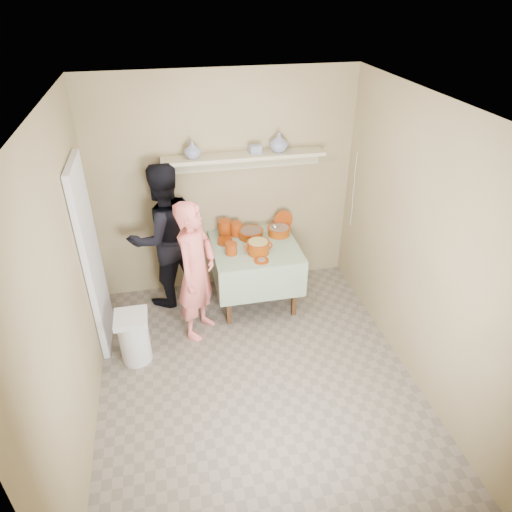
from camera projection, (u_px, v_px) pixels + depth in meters
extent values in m
plane|color=#75695C|center=(257.00, 379.00, 4.48)|extent=(3.50, 3.50, 0.00)
cube|color=silver|center=(92.00, 259.00, 4.49)|extent=(0.06, 0.70, 2.00)
cylinder|color=maroon|center=(224.00, 228.00, 5.33)|extent=(0.15, 0.15, 0.20)
cylinder|color=maroon|center=(236.00, 229.00, 5.35)|extent=(0.14, 0.14, 0.16)
cylinder|color=maroon|center=(231.00, 249.00, 5.00)|extent=(0.13, 0.13, 0.13)
cylinder|color=maroon|center=(225.00, 241.00, 5.22)|extent=(0.17, 0.17, 0.05)
cylinder|color=maroon|center=(283.00, 220.00, 5.46)|extent=(0.23, 0.06, 0.23)
imported|color=navy|center=(279.00, 142.00, 4.99)|extent=(0.21, 0.21, 0.21)
imported|color=navy|center=(192.00, 150.00, 4.81)|extent=(0.21, 0.21, 0.19)
cube|color=navy|center=(255.00, 149.00, 4.97)|extent=(0.14, 0.11, 0.09)
imported|color=#E36962|center=(196.00, 271.00, 4.69)|extent=(0.63, 0.68, 1.57)
imported|color=black|center=(164.00, 237.00, 5.15)|extent=(1.03, 0.93, 1.73)
cube|color=#98865D|center=(225.00, 187.00, 5.26)|extent=(3.00, 0.02, 2.60)
cube|color=#98865D|center=(329.00, 453.00, 2.33)|extent=(3.00, 0.02, 2.60)
cube|color=#98865D|center=(67.00, 291.00, 3.53)|extent=(0.02, 3.50, 2.60)
cube|color=#98865D|center=(422.00, 249.00, 4.06)|extent=(0.02, 3.50, 2.60)
cube|color=silver|center=(257.00, 108.00, 3.11)|extent=(3.00, 3.50, 0.02)
cube|color=#4C2D16|center=(228.00, 298.00, 5.02)|extent=(0.05, 0.05, 0.71)
cube|color=#4C2D16|center=(295.00, 289.00, 5.15)|extent=(0.05, 0.05, 0.71)
cube|color=#4C2D16|center=(219.00, 262.00, 5.65)|extent=(0.05, 0.05, 0.71)
cube|color=#4C2D16|center=(278.00, 255.00, 5.79)|extent=(0.05, 0.05, 0.71)
cube|color=#4C2D16|center=(255.00, 248.00, 5.21)|extent=(0.90, 0.90, 0.04)
cube|color=#1E5925|center=(255.00, 246.00, 5.19)|extent=(0.96, 0.96, 0.01)
cube|color=#1E5925|center=(264.00, 285.00, 4.91)|extent=(0.96, 0.01, 0.44)
cube|color=#1E5925|center=(247.00, 242.00, 5.70)|extent=(0.96, 0.01, 0.44)
cube|color=#1E5925|center=(214.00, 266.00, 5.22)|extent=(0.01, 0.96, 0.44)
cube|color=#1E5925|center=(295.00, 257.00, 5.39)|extent=(0.01, 0.96, 0.44)
cylinder|color=#712804|center=(251.00, 234.00, 5.32)|extent=(0.28, 0.28, 0.09)
cylinder|color=maroon|center=(251.00, 231.00, 5.30)|extent=(0.30, 0.30, 0.01)
cylinder|color=brown|center=(251.00, 232.00, 5.31)|extent=(0.25, 0.25, 0.05)
cylinder|color=#712804|center=(279.00, 231.00, 5.38)|extent=(0.26, 0.26, 0.09)
cylinder|color=maroon|center=(279.00, 228.00, 5.36)|extent=(0.28, 0.28, 0.01)
cylinder|color=#8C6B54|center=(279.00, 229.00, 5.37)|extent=(0.23, 0.23, 0.05)
cylinder|color=silver|center=(281.00, 225.00, 5.22)|extent=(0.01, 0.22, 0.16)
sphere|color=silver|center=(275.00, 227.00, 5.35)|extent=(0.07, 0.07, 0.07)
cylinder|color=#712804|center=(258.00, 247.00, 5.01)|extent=(0.24, 0.24, 0.14)
cylinder|color=maroon|center=(258.00, 242.00, 4.98)|extent=(0.25, 0.25, 0.01)
cylinder|color=tan|center=(258.00, 244.00, 4.99)|extent=(0.21, 0.21, 0.05)
torus|color=maroon|center=(248.00, 248.00, 4.99)|extent=(0.09, 0.02, 0.09)
torus|color=maroon|center=(269.00, 246.00, 5.03)|extent=(0.09, 0.02, 0.09)
cylinder|color=maroon|center=(261.00, 261.00, 4.89)|extent=(0.16, 0.16, 0.02)
cylinder|color=#8C6B54|center=(261.00, 260.00, 4.89)|extent=(0.09, 0.09, 0.01)
cube|color=#BBB18B|center=(244.00, 156.00, 4.97)|extent=(1.80, 0.25, 0.04)
cube|color=#BBB18B|center=(242.00, 161.00, 5.12)|extent=(1.80, 0.02, 0.18)
cylinder|color=silver|center=(135.00, 340.00, 4.59)|extent=(0.30, 0.30, 0.50)
cube|color=silver|center=(131.00, 318.00, 4.44)|extent=(0.32, 0.32, 0.06)
cylinder|color=silver|center=(356.00, 165.00, 5.17)|extent=(0.01, 0.01, 0.30)
cylinder|color=silver|center=(354.00, 190.00, 5.31)|extent=(0.01, 0.01, 0.30)
cylinder|color=silver|center=(351.00, 214.00, 5.45)|extent=(0.01, 0.01, 0.30)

